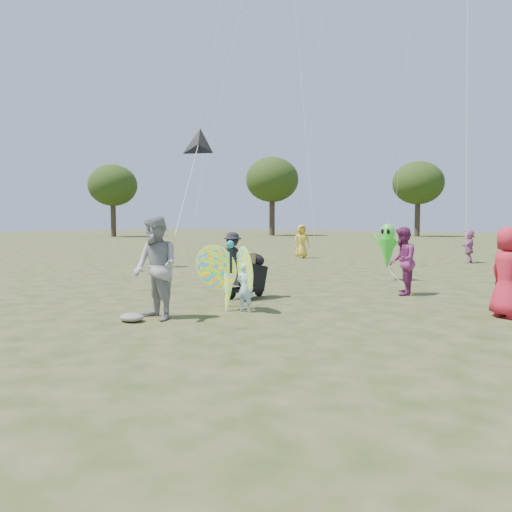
{
  "coord_description": "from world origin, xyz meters",
  "views": [
    {
      "loc": [
        5.85,
        -6.64,
        1.81
      ],
      "look_at": [
        -0.2,
        1.5,
        1.1
      ],
      "focal_mm": 35.0,
      "sensor_mm": 36.0,
      "label": 1
    }
  ],
  "objects": [
    {
      "name": "jogging_stroller",
      "position": [
        -1.2,
        2.56,
        0.61
      ],
      "size": [
        0.68,
        1.12,
        1.09
      ],
      "rotation": [
        0.0,
        0.0,
        -0.28
      ],
      "color": "black",
      "rests_on": "ground"
    },
    {
      "name": "child_girl",
      "position": [
        -0.21,
        1.15,
        0.49
      ],
      "size": [
        0.39,
        0.29,
        0.98
      ],
      "primitive_type": "imported",
      "rotation": [
        0.0,
        0.0,
        3.31
      ],
      "color": "#A6D8EB",
      "rests_on": "ground"
    },
    {
      "name": "adult_man",
      "position": [
        -1.04,
        -0.45,
        0.96
      ],
      "size": [
        1.07,
        0.91,
        1.92
      ],
      "primitive_type": "imported",
      "rotation": [
        0.0,
        0.0,
        -0.22
      ],
      "color": "#98999E",
      "rests_on": "ground"
    },
    {
      "name": "alien_kite",
      "position": [
        0.02,
        7.92,
        0.97
      ],
      "size": [
        1.12,
        0.69,
        1.74
      ],
      "color": "#36DE34",
      "rests_on": "ground"
    },
    {
      "name": "crowd_g",
      "position": [
        -6.94,
        14.34,
        0.82
      ],
      "size": [
        0.94,
        0.94,
        1.64
      ],
      "primitive_type": "imported",
      "rotation": [
        0.0,
        0.0,
        0.79
      ],
      "color": "gold",
      "rests_on": "ground"
    },
    {
      "name": "ground",
      "position": [
        0.0,
        0.0,
        0.0
      ],
      "size": [
        160.0,
        160.0,
        0.0
      ],
      "primitive_type": "plane",
      "color": "#51592B",
      "rests_on": "ground"
    },
    {
      "name": "crowd_a",
      "position": [
        4.11,
        3.61,
        0.85
      ],
      "size": [
        0.99,
        0.94,
        1.71
      ],
      "primitive_type": "imported",
      "rotation": [
        0.0,
        0.0,
        2.48
      ],
      "color": "red",
      "rests_on": "ground"
    },
    {
      "name": "crowd_b",
      "position": [
        -3.5,
        4.78,
        0.74
      ],
      "size": [
        0.92,
        1.1,
        1.49
      ],
      "primitive_type": "imported",
      "rotation": [
        0.0,
        0.0,
        1.11
      ],
      "color": "black",
      "rests_on": "ground"
    },
    {
      "name": "crowd_i",
      "position": [
        -8.85,
        6.81,
        0.84
      ],
      "size": [
        0.72,
        1.14,
        1.68
      ],
      "primitive_type": "imported",
      "rotation": [
        0.0,
        0.0,
        1.66
      ],
      "color": "teal",
      "rests_on": "ground"
    },
    {
      "name": "crowd_e",
      "position": [
        1.47,
        5.25,
        0.83
      ],
      "size": [
        0.85,
        0.96,
        1.67
      ],
      "primitive_type": "imported",
      "rotation": [
        0.0,
        0.0,
        5.02
      ],
      "color": "#7F2A63",
      "rests_on": "ground"
    },
    {
      "name": "butterfly_kite",
      "position": [
        -0.6,
        1.13,
        0.69
      ],
      "size": [
        1.74,
        0.75,
        1.62
      ],
      "color": "#E95A24",
      "rests_on": "ground"
    },
    {
      "name": "crowd_j",
      "position": [
        0.38,
        16.26,
        0.73
      ],
      "size": [
        0.61,
        1.4,
        1.46
      ],
      "primitive_type": "imported",
      "rotation": [
        0.0,
        0.0,
        4.84
      ],
      "color": "#B9699D",
      "rests_on": "ground"
    },
    {
      "name": "grey_bag",
      "position": [
        -1.26,
        -0.84,
        0.08
      ],
      "size": [
        0.47,
        0.39,
        0.15
      ],
      "primitive_type": "ellipsoid",
      "color": "gray",
      "rests_on": "ground"
    },
    {
      "name": "delta_kite_rig",
      "position": [
        -2.0,
        1.73,
        3.52
      ],
      "size": [
        1.83,
        2.43,
        2.41
      ],
      "color": "black",
      "rests_on": "ground"
    }
  ]
}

